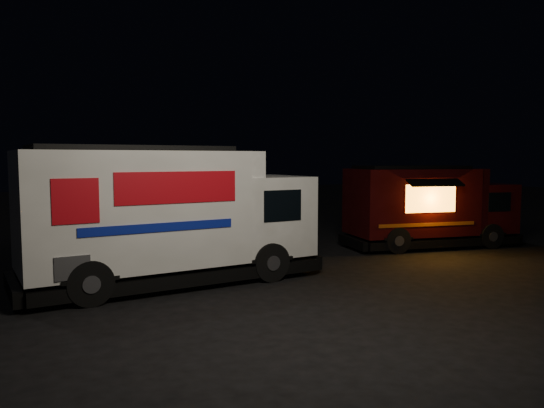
{
  "coord_description": "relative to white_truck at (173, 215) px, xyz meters",
  "views": [
    {
      "loc": [
        -5.22,
        -10.32,
        2.85
      ],
      "look_at": [
        0.21,
        2.0,
        1.69
      ],
      "focal_mm": 35.0,
      "sensor_mm": 36.0,
      "label": 1
    }
  ],
  "objects": [
    {
      "name": "ground",
      "position": [
        2.44,
        -1.59,
        -1.56
      ],
      "size": [
        80.0,
        80.0,
        0.0
      ],
      "primitive_type": "plane",
      "color": "black",
      "rests_on": "ground"
    },
    {
      "name": "red_truck",
      "position": [
        8.81,
        1.63,
        -0.25
      ],
      "size": [
        5.87,
        2.84,
        2.62
      ],
      "primitive_type": null,
      "rotation": [
        0.0,
        0.0,
        -0.14
      ],
      "color": "black",
      "rests_on": "ground"
    },
    {
      "name": "white_truck",
      "position": [
        0.0,
        0.0,
        0.0
      ],
      "size": [
        7.12,
        3.17,
        3.12
      ],
      "primitive_type": null,
      "rotation": [
        0.0,
        0.0,
        0.12
      ],
      "color": "white",
      "rests_on": "ground"
    }
  ]
}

